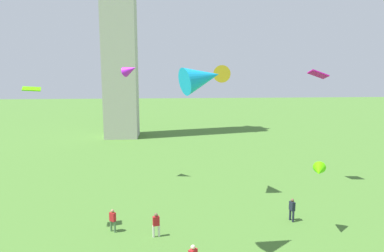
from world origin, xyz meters
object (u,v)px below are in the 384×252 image
at_px(person_0, 113,219).
at_px(kite_flying_1, 130,70).
at_px(person_4, 156,223).
at_px(person_2, 292,208).
at_px(kite_flying_3, 319,171).
at_px(kite_flying_0, 318,74).
at_px(kite_flying_5, 220,74).
at_px(kite_flying_4, 202,78).
at_px(kite_flying_2, 32,89).

height_order(person_0, kite_flying_1, kite_flying_1).
relative_size(person_0, person_4, 0.97).
distance_m(person_0, kite_flying_1, 14.33).
height_order(person_0, person_2, person_2).
bearing_deg(kite_flying_3, person_0, -159.00).
relative_size(person_4, kite_flying_1, 0.88).
bearing_deg(person_2, kite_flying_0, 134.06).
bearing_deg(person_4, kite_flying_5, -138.56).
bearing_deg(person_0, kite_flying_4, 3.56).
xyz_separation_m(kite_flying_0, kite_flying_4, (-11.65, -12.40, 0.05)).
height_order(person_0, kite_flying_5, kite_flying_5).
distance_m(kite_flying_1, kite_flying_2, 11.66).
relative_size(person_4, kite_flying_4, 0.60).
height_order(person_2, kite_flying_4, kite_flying_4).
distance_m(kite_flying_1, kite_flying_5, 8.79).
xyz_separation_m(kite_flying_0, kite_flying_1, (-16.83, 1.79, 0.39)).
height_order(kite_flying_0, kite_flying_2, kite_flying_0).
xyz_separation_m(person_2, person_4, (-9.47, -1.70, -0.04)).
bearing_deg(person_2, kite_flying_1, -144.17).
bearing_deg(kite_flying_3, kite_flying_5, 151.66).
xyz_separation_m(person_0, kite_flying_5, (7.94, 6.22, 9.34)).
relative_size(kite_flying_3, kite_flying_4, 0.55).
height_order(person_2, person_4, person_2).
height_order(person_4, kite_flying_3, kite_flying_3).
height_order(person_4, kite_flying_2, kite_flying_2).
bearing_deg(kite_flying_2, kite_flying_5, -170.65).
height_order(person_0, person_4, person_4).
distance_m(person_4, kite_flying_5, 12.78).
relative_size(person_4, kite_flying_5, 0.83).
bearing_deg(kite_flying_5, person_4, 54.98).
bearing_deg(kite_flying_4, kite_flying_1, -1.69).
bearing_deg(kite_flying_4, kite_flying_0, -64.98).
distance_m(kite_flying_0, kite_flying_1, 16.93).
distance_m(person_4, kite_flying_1, 15.21).
bearing_deg(kite_flying_5, person_0, 38.49).
distance_m(person_0, person_2, 12.37).
xyz_separation_m(kite_flying_1, kite_flying_5, (7.61, -4.38, -0.29)).
bearing_deg(kite_flying_3, person_4, -155.44).
relative_size(kite_flying_0, kite_flying_1, 0.89).
distance_m(kite_flying_0, kite_flying_4, 17.01).
bearing_deg(kite_flying_0, kite_flying_3, -109.72).
xyz_separation_m(person_0, kite_flying_3, (13.23, -1.18, 3.38)).
relative_size(kite_flying_3, kite_flying_5, 0.76).
xyz_separation_m(person_0, person_2, (12.34, 0.80, 0.06)).
height_order(person_2, kite_flying_3, kite_flying_3).
bearing_deg(person_4, person_2, 177.04).
height_order(person_2, kite_flying_5, kite_flying_5).
distance_m(kite_flying_1, kite_flying_4, 15.10).
bearing_deg(kite_flying_2, kite_flying_3, 159.24).
relative_size(person_0, person_2, 0.94).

